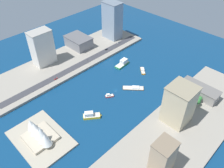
{
  "coord_description": "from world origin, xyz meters",
  "views": [
    {
      "loc": [
        -142.25,
        150.13,
        181.77
      ],
      "look_at": [
        6.41,
        -0.22,
        5.45
      ],
      "focal_mm": 36.12,
      "sensor_mm": 36.0,
      "label": 1
    }
  ],
  "objects_px": {
    "hotel_broad_white": "(42,48)",
    "tower_tall_glass": "(112,20)",
    "apartment_midrise_tan": "(163,157)",
    "carpark_squat_concrete": "(199,91)",
    "warehouse_low_gray": "(79,42)",
    "pickup_red": "(56,79)",
    "suv_black": "(107,49)",
    "tugboat_red": "(109,96)",
    "barge_flat_brown": "(134,88)",
    "sedan_silver": "(119,43)",
    "opera_landmark": "(39,133)",
    "traffic_light_waterfront": "(88,61)",
    "water_taxi_orange": "(143,70)",
    "office_block_beige": "(179,104)",
    "ferry_yellow_fast": "(91,115)",
    "ferry_green_doubledeck": "(123,63)"
  },
  "relations": [
    {
      "from": "carpark_squat_concrete",
      "to": "pickup_red",
      "type": "bearing_deg",
      "value": 35.11
    },
    {
      "from": "ferry_yellow_fast",
      "to": "warehouse_low_gray",
      "type": "height_order",
      "value": "warehouse_low_gray"
    },
    {
      "from": "carpark_squat_concrete",
      "to": "pickup_red",
      "type": "xyz_separation_m",
      "value": [
        143.2,
        100.7,
        -5.26
      ]
    },
    {
      "from": "hotel_broad_white",
      "to": "pickup_red",
      "type": "height_order",
      "value": "hotel_broad_white"
    },
    {
      "from": "barge_flat_brown",
      "to": "sedan_silver",
      "type": "xyz_separation_m",
      "value": [
        85.91,
        -64.21,
        3.05
      ]
    },
    {
      "from": "water_taxi_orange",
      "to": "traffic_light_waterfront",
      "type": "bearing_deg",
      "value": 33.94
    },
    {
      "from": "sedan_silver",
      "to": "pickup_red",
      "type": "distance_m",
      "value": 123.03
    },
    {
      "from": "tugboat_red",
      "to": "suv_black",
      "type": "height_order",
      "value": "suv_black"
    },
    {
      "from": "ferry_green_doubledeck",
      "to": "traffic_light_waterfront",
      "type": "distance_m",
      "value": 48.53
    },
    {
      "from": "ferry_green_doubledeck",
      "to": "suv_black",
      "type": "distance_m",
      "value": 42.72
    },
    {
      "from": "sedan_silver",
      "to": "suv_black",
      "type": "height_order",
      "value": "suv_black"
    },
    {
      "from": "ferry_yellow_fast",
      "to": "apartment_midrise_tan",
      "type": "bearing_deg",
      "value": -179.21
    },
    {
      "from": "barge_flat_brown",
      "to": "hotel_broad_white",
      "type": "relative_size",
      "value": 0.5
    },
    {
      "from": "apartment_midrise_tan",
      "to": "warehouse_low_gray",
      "type": "bearing_deg",
      "value": -21.08
    },
    {
      "from": "ferry_yellow_fast",
      "to": "tugboat_red",
      "type": "bearing_deg",
      "value": -75.96
    },
    {
      "from": "warehouse_low_gray",
      "to": "apartment_midrise_tan",
      "type": "height_order",
      "value": "apartment_midrise_tan"
    },
    {
      "from": "hotel_broad_white",
      "to": "traffic_light_waterfront",
      "type": "distance_m",
      "value": 62.91
    },
    {
      "from": "hotel_broad_white",
      "to": "barge_flat_brown",
      "type": "bearing_deg",
      "value": -158.81
    },
    {
      "from": "suv_black",
      "to": "barge_flat_brown",
      "type": "bearing_deg",
      "value": 156.75
    },
    {
      "from": "pickup_red",
      "to": "opera_landmark",
      "type": "bearing_deg",
      "value": 136.18
    },
    {
      "from": "tugboat_red",
      "to": "hotel_broad_white",
      "type": "bearing_deg",
      "value": 8.13
    },
    {
      "from": "warehouse_low_gray",
      "to": "ferry_green_doubledeck",
      "type": "bearing_deg",
      "value": -170.3
    },
    {
      "from": "barge_flat_brown",
      "to": "tower_tall_glass",
      "type": "relative_size",
      "value": 0.42
    },
    {
      "from": "tugboat_red",
      "to": "suv_black",
      "type": "distance_m",
      "value": 101.25
    },
    {
      "from": "apartment_midrise_tan",
      "to": "traffic_light_waterfront",
      "type": "xyz_separation_m",
      "value": [
        163.49,
        -59.71,
        -12.93
      ]
    },
    {
      "from": "barge_flat_brown",
      "to": "tower_tall_glass",
      "type": "distance_m",
      "value": 133.5
    },
    {
      "from": "water_taxi_orange",
      "to": "hotel_broad_white",
      "type": "height_order",
      "value": "hotel_broad_white"
    },
    {
      "from": "ferry_yellow_fast",
      "to": "office_block_beige",
      "type": "relative_size",
      "value": 0.43
    },
    {
      "from": "tugboat_red",
      "to": "hotel_broad_white",
      "type": "height_order",
      "value": "hotel_broad_white"
    },
    {
      "from": "sedan_silver",
      "to": "opera_landmark",
      "type": "height_order",
      "value": "opera_landmark"
    },
    {
      "from": "pickup_red",
      "to": "barge_flat_brown",
      "type": "bearing_deg",
      "value": -143.78
    },
    {
      "from": "hotel_broad_white",
      "to": "tower_tall_glass",
      "type": "xyz_separation_m",
      "value": [
        -13.71,
        -119.08,
        4.97
      ]
    },
    {
      "from": "ferry_yellow_fast",
      "to": "pickup_red",
      "type": "xyz_separation_m",
      "value": [
        78.23,
        -9.16,
        1.21
      ]
    },
    {
      "from": "tugboat_red",
      "to": "carpark_squat_concrete",
      "type": "height_order",
      "value": "carpark_squat_concrete"
    },
    {
      "from": "pickup_red",
      "to": "suv_black",
      "type": "height_order",
      "value": "suv_black"
    },
    {
      "from": "water_taxi_orange",
      "to": "ferry_green_doubledeck",
      "type": "xyz_separation_m",
      "value": [
        29.49,
        7.85,
        1.47
      ]
    },
    {
      "from": "tugboat_red",
      "to": "water_taxi_orange",
      "type": "xyz_separation_m",
      "value": [
        3.53,
        -66.99,
        -0.04
      ]
    },
    {
      "from": "tugboat_red",
      "to": "hotel_broad_white",
      "type": "distance_m",
      "value": 114.85
    },
    {
      "from": "tugboat_red",
      "to": "barge_flat_brown",
      "type": "distance_m",
      "value": 33.29
    },
    {
      "from": "ferry_yellow_fast",
      "to": "opera_landmark",
      "type": "xyz_separation_m",
      "value": [
        13.12,
        53.31,
        6.97
      ]
    },
    {
      "from": "tugboat_red",
      "to": "ferry_green_doubledeck",
      "type": "height_order",
      "value": "ferry_green_doubledeck"
    },
    {
      "from": "opera_landmark",
      "to": "hotel_broad_white",
      "type": "bearing_deg",
      "value": -34.68
    },
    {
      "from": "ferry_green_doubledeck",
      "to": "tower_tall_glass",
      "type": "relative_size",
      "value": 0.43
    },
    {
      "from": "warehouse_low_gray",
      "to": "sedan_silver",
      "type": "xyz_separation_m",
      "value": [
        -37.82,
        -50.11,
        -7.06
      ]
    },
    {
      "from": "apartment_midrise_tan",
      "to": "carpark_squat_concrete",
      "type": "relative_size",
      "value": 0.78
    },
    {
      "from": "water_taxi_orange",
      "to": "hotel_broad_white",
      "type": "distance_m",
      "value": 137.96
    },
    {
      "from": "sedan_silver",
      "to": "office_block_beige",
      "type": "bearing_deg",
      "value": 153.86
    },
    {
      "from": "barge_flat_brown",
      "to": "pickup_red",
      "type": "relative_size",
      "value": 5.29
    },
    {
      "from": "water_taxi_orange",
      "to": "office_block_beige",
      "type": "xyz_separation_m",
      "value": [
        -79.21,
        45.25,
        23.36
      ]
    },
    {
      "from": "ferry_green_doubledeck",
      "to": "apartment_midrise_tan",
      "type": "bearing_deg",
      "value": 143.99
    }
  ]
}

